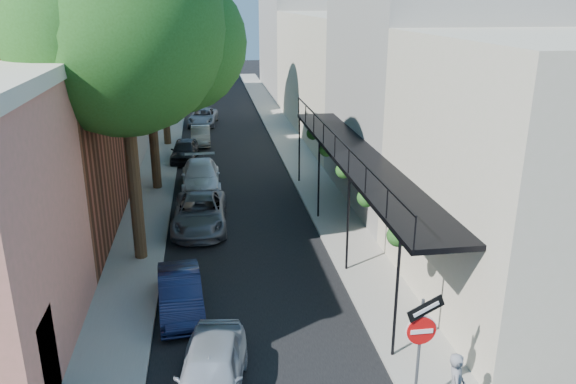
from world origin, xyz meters
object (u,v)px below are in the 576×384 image
object	(u,v)px
sign_post	(421,335)
parked_car_c	(200,213)
oak_far	(166,11)
parked_car_a	(211,373)
parked_car_d	(201,176)
parked_car_g	(203,117)
parked_car_f	(201,136)
parked_car_b	(180,293)
oak_mid	(155,42)
parked_car_e	(185,150)
oak_near	(135,33)

from	to	relation	value
sign_post	parked_car_c	world-z (taller)	sign_post
oak_far	parked_car_a	distance (m)	26.28
parked_car_d	parked_car_g	xyz separation A→B (m)	(0.13, 15.18, -0.07)
parked_car_c	parked_car_f	size ratio (longest dim) A/B	1.34
parked_car_c	oak_far	bearing A→B (deg)	98.76
parked_car_b	parked_car_g	bearing A→B (deg)	83.48
oak_mid	sign_post	bearing A→B (deg)	-69.14
parked_car_d	parked_car_f	size ratio (longest dim) A/B	1.32
parked_car_d	parked_car_g	distance (m)	15.18
parked_car_c	parked_car_d	xyz separation A→B (m)	(0.03, 5.09, 0.02)
sign_post	oak_mid	world-z (taller)	oak_mid
sign_post	parked_car_a	world-z (taller)	sign_post
oak_mid	parked_car_d	world-z (taller)	oak_mid
parked_car_b	parked_car_f	size ratio (longest dim) A/B	1.04
parked_car_a	parked_car_e	bearing A→B (deg)	101.24
parked_car_c	parked_car_e	world-z (taller)	parked_car_c
sign_post	parked_car_f	size ratio (longest dim) A/B	0.86
parked_car_e	parked_car_a	bearing A→B (deg)	-82.72
oak_far	parked_car_d	world-z (taller)	oak_far
oak_mid	parked_car_d	xyz separation A→B (m)	(1.76, -0.42, -6.39)
parked_car_b	parked_car_c	distance (m)	6.54
oak_near	parked_car_g	bearing A→B (deg)	85.36
parked_car_c	parked_car_g	bearing A→B (deg)	91.75
oak_near	parked_car_d	world-z (taller)	oak_near
parked_car_c	parked_car_g	distance (m)	20.27
oak_mid	parked_car_b	world-z (taller)	oak_mid
sign_post	oak_far	size ratio (longest dim) A/B	0.25
oak_near	oak_far	world-z (taller)	oak_far
parked_car_e	parked_car_g	world-z (taller)	parked_car_e
oak_far	parked_car_c	size ratio (longest dim) A/B	2.56
sign_post	parked_car_f	bearing A→B (deg)	100.52
oak_near	parked_car_f	size ratio (longest dim) A/B	3.30
parked_car_f	parked_car_g	xyz separation A→B (m)	(0.16, 5.98, 0.02)
parked_car_b	parked_car_f	bearing A→B (deg)	83.46
parked_car_b	sign_post	bearing A→B (deg)	-49.03
oak_near	parked_car_c	size ratio (longest dim) A/B	2.46
parked_car_d	oak_mid	bearing A→B (deg)	165.85
oak_near	parked_car_d	bearing A→B (deg)	77.23
oak_mid	parked_car_f	bearing A→B (deg)	78.78
sign_post	parked_car_e	xyz separation A→B (m)	(-5.76, 22.19, -1.42)
parked_car_d	parked_car_g	world-z (taller)	parked_car_d
oak_mid	parked_car_a	distance (m)	17.39
parked_car_e	oak_far	bearing A→B (deg)	104.42
parked_car_c	parked_car_f	bearing A→B (deg)	92.18
parked_car_c	parked_car_e	bearing A→B (deg)	97.22
parked_car_a	parked_car_g	world-z (taller)	parked_car_a
parked_car_a	parked_car_c	xyz separation A→B (m)	(-0.29, 10.54, -0.01)
parked_car_b	oak_near	bearing A→B (deg)	100.45
sign_post	oak_far	bearing A→B (deg)	103.91
parked_car_a	parked_car_e	xyz separation A→B (m)	(-1.20, 20.98, -0.04)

